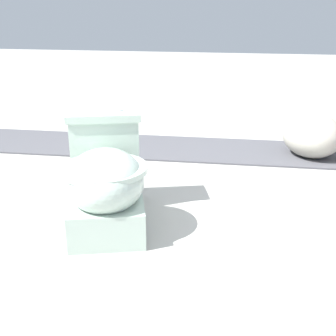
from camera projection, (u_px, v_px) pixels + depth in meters
The scene contains 4 objects.
ground_plane at pixel (99, 217), 2.35m from camera, with size 14.00×14.00×0.00m, color #A8A59E.
gravel_strip at pixel (212, 150), 3.34m from camera, with size 0.56×8.00×0.01m, color #4C4C51.
toilet at pixel (106, 181), 2.22m from camera, with size 0.70×0.52×0.52m.
boulder_near at pixel (312, 135), 3.18m from camera, with size 0.44×0.38×0.31m, color #ADA899.
Camera 1 is at (2.04, 0.65, 1.06)m, focal length 50.00 mm.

